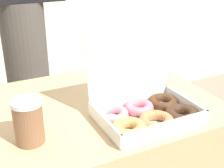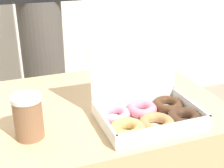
{
  "view_description": "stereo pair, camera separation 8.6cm",
  "coord_description": "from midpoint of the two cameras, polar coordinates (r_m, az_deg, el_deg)",
  "views": [
    {
      "loc": [
        -0.33,
        -0.87,
        1.19
      ],
      "look_at": [
        0.03,
        -0.17,
        0.84
      ],
      "focal_mm": 50.0,
      "sensor_mm": 36.0,
      "label": 1
    },
    {
      "loc": [
        -0.25,
        -0.91,
        1.19
      ],
      "look_at": [
        0.03,
        -0.17,
        0.84
      ],
      "focal_mm": 50.0,
      "sensor_mm": 36.0,
      "label": 2
    }
  ],
  "objects": [
    {
      "name": "donut_box",
      "position": [
        0.96,
        9.1,
        -4.73
      ],
      "size": [
        0.32,
        0.26,
        0.26
      ],
      "color": "white",
      "rests_on": "table"
    },
    {
      "name": "coffee_cup",
      "position": [
        0.87,
        -12.38,
        -5.92
      ],
      "size": [
        0.08,
        0.08,
        0.13
      ],
      "color": "#8C6042",
      "rests_on": "table"
    }
  ]
}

